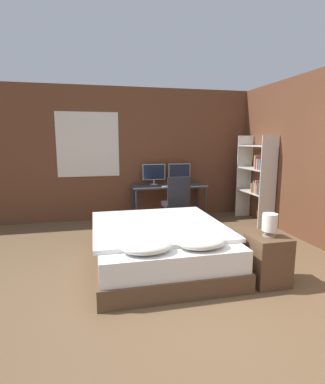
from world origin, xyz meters
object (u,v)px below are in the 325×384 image
(nightstand, at_px, (267,260))
(monitor_left, at_px, (154,173))
(keyboard, at_px, (171,186))
(office_chair, at_px, (177,208))
(monitor_right, at_px, (179,172))
(bookshelf, at_px, (258,176))
(bed, at_px, (160,245))
(bedside_lamp, at_px, (270,223))
(desk, at_px, (169,190))
(computer_mouse, at_px, (185,185))

(nightstand, height_order, monitor_left, monitor_left)
(keyboard, bearing_deg, office_chair, -93.29)
(office_chair, bearing_deg, monitor_left, 105.62)
(monitor_right, xyz_separation_m, bookshelf, (1.37, -0.82, -0.02))
(bed, relative_size, monitor_right, 4.25)
(office_chair, bearing_deg, bedside_lamp, -79.04)
(desk, bearing_deg, monitor_right, 34.16)
(bed, height_order, nightstand, bed)
(monitor_right, bearing_deg, keyboard, -126.63)
(keyboard, distance_m, computer_mouse, 0.28)
(bedside_lamp, xyz_separation_m, computer_mouse, (-0.13, 2.81, 0.02))
(bed, distance_m, desk, 2.33)
(keyboard, relative_size, bookshelf, 0.22)
(computer_mouse, bearing_deg, monitor_left, 146.37)
(office_chair, bearing_deg, keyboard, 86.71)
(office_chair, bearing_deg, bookshelf, 1.97)
(monitor_right, relative_size, bookshelf, 0.28)
(bed, height_order, monitor_left, monitor_left)
(bedside_lamp, xyz_separation_m, desk, (-0.42, 2.99, -0.09))
(desk, relative_size, keyboard, 3.97)
(desk, bearing_deg, computer_mouse, -33.11)
(nightstand, relative_size, bookshelf, 0.33)
(nightstand, relative_size, office_chair, 0.57)
(bed, relative_size, bedside_lamp, 7.71)
(desk, xyz_separation_m, office_chair, (-0.03, -0.69, -0.23))
(bedside_lamp, height_order, keyboard, bedside_lamp)
(nightstand, bearing_deg, keyboard, 98.42)
(monitor_right, distance_m, bookshelf, 1.60)
(monitor_left, height_order, monitor_right, same)
(bedside_lamp, bearing_deg, nightstand, 180.00)
(office_chair, bearing_deg, nightstand, -79.04)
(bed, relative_size, office_chair, 2.03)
(desk, bearing_deg, keyboard, -90.00)
(desk, height_order, keyboard, keyboard)
(office_chair, bearing_deg, monitor_right, 70.90)
(nightstand, distance_m, bedside_lamp, 0.44)
(keyboard, relative_size, office_chair, 0.38)
(desk, distance_m, monitor_left, 0.47)
(keyboard, bearing_deg, bedside_lamp, -81.58)
(monitor_left, distance_m, computer_mouse, 0.71)
(desk, distance_m, bookshelf, 1.79)
(nightstand, relative_size, computer_mouse, 8.07)
(bed, xyz_separation_m, bookshelf, (2.33, 1.56, 0.68))
(nightstand, relative_size, keyboard, 1.47)
(keyboard, xyz_separation_m, office_chair, (-0.03, -0.51, -0.33))
(bedside_lamp, distance_m, bookshelf, 2.67)
(monitor_right, relative_size, computer_mouse, 6.82)
(bed, relative_size, monitor_left, 4.25)
(bed, xyz_separation_m, monitor_left, (0.41, 2.39, 0.70))
(bed, bearing_deg, bookshelf, 33.80)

